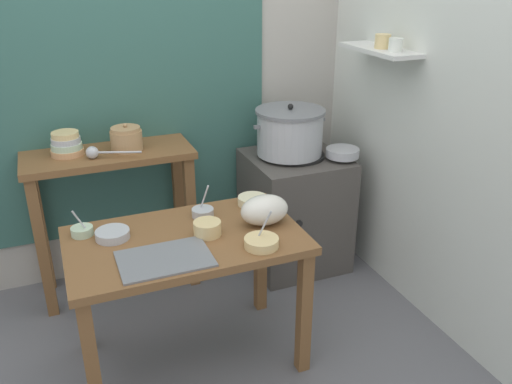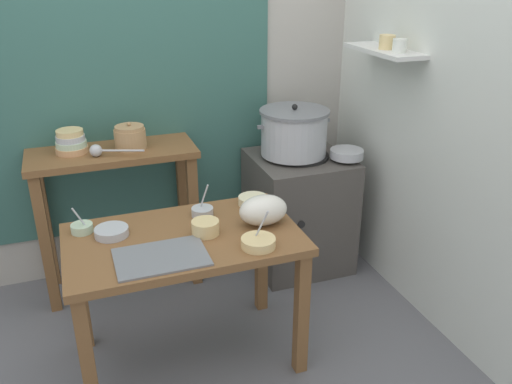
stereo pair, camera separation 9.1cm
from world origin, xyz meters
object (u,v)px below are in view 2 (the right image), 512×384
at_px(ladle, 98,151).
at_px(prep_bowl_3, 205,227).
at_px(plastic_bag, 263,210).
at_px(prep_bowl_2, 253,200).
at_px(stove_block, 298,210).
at_px(prep_bowl_1, 202,211).
at_px(prep_bowl_5, 82,228).
at_px(back_shelf_table, 116,185).
at_px(clay_pot, 130,137).
at_px(prep_table, 184,256).
at_px(wide_pan, 347,154).
at_px(bowl_stack_enamel, 71,142).
at_px(prep_bowl_0, 258,242).
at_px(steamer_pot, 294,132).
at_px(serving_tray, 161,257).
at_px(prep_bowl_4, 112,231).

distance_m(ladle, prep_bowl_3, 0.88).
relative_size(plastic_bag, prep_bowl_2, 1.56).
bearing_deg(prep_bowl_2, stove_block, 44.47).
bearing_deg(prep_bowl_1, ladle, 127.85).
relative_size(prep_bowl_3, prep_bowl_5, 0.95).
bearing_deg(prep_bowl_3, stove_block, 41.38).
height_order(back_shelf_table, prep_bowl_2, back_shelf_table).
bearing_deg(back_shelf_table, clay_pot, 0.00).
bearing_deg(prep_table, plastic_bag, -1.97).
xyz_separation_m(stove_block, clay_pot, (-1.03, 0.13, 0.58)).
bearing_deg(plastic_bag, prep_table, 178.03).
distance_m(clay_pot, wide_pan, 1.32).
height_order(stove_block, bowl_stack_enamel, bowl_stack_enamel).
height_order(plastic_bag, wide_pan, plastic_bag).
relative_size(prep_bowl_0, prep_bowl_3, 1.36).
distance_m(stove_block, prep_bowl_5, 1.50).
relative_size(steamer_pot, prep_bowl_5, 3.47).
xyz_separation_m(clay_pot, bowl_stack_enamel, (-0.33, 0.04, -0.00)).
bearing_deg(serving_tray, prep_bowl_2, 34.42).
distance_m(back_shelf_table, plastic_bag, 1.05).
xyz_separation_m(prep_table, serving_tray, (-0.14, -0.17, 0.12)).
bearing_deg(ladle, clay_pot, 23.48).
distance_m(back_shelf_table, prep_bowl_0, 1.17).
height_order(serving_tray, prep_bowl_2, prep_bowl_2).
xyz_separation_m(serving_tray, prep_bowl_3, (0.24, 0.15, 0.03)).
bearing_deg(prep_bowl_4, plastic_bag, -10.12).
xyz_separation_m(clay_pot, prep_bowl_3, (0.22, -0.85, -0.21)).
relative_size(bowl_stack_enamel, wide_pan, 0.88).
bearing_deg(wide_pan, back_shelf_table, 168.46).
bearing_deg(prep_bowl_0, prep_bowl_3, 133.88).
relative_size(plastic_bag, prep_bowl_0, 1.35).
bearing_deg(prep_bowl_5, prep_bowl_4, -33.33).
distance_m(plastic_bag, prep_bowl_4, 0.73).
height_order(stove_block, prep_bowl_4, stove_block).
bearing_deg(prep_bowl_3, steamer_pot, 43.60).
relative_size(prep_table, ladle, 3.76).
bearing_deg(steamer_pot, ladle, 178.67).
relative_size(steamer_pot, prep_bowl_2, 3.11).
distance_m(plastic_bag, prep_bowl_5, 0.87).
xyz_separation_m(prep_bowl_0, prep_bowl_1, (-0.16, 0.40, 0.00)).
distance_m(wide_pan, prep_bowl_4, 1.54).
bearing_deg(prep_bowl_0, back_shelf_table, 116.51).
relative_size(prep_bowl_2, prep_bowl_5, 1.12).
relative_size(prep_bowl_0, prep_bowl_1, 1.05).
distance_m(serving_tray, prep_bowl_0, 0.44).
bearing_deg(serving_tray, steamer_pot, 41.20).
xyz_separation_m(prep_bowl_2, prep_bowl_4, (-0.74, -0.10, -0.00)).
bearing_deg(wide_pan, plastic_bag, -143.89).
height_order(prep_table, prep_bowl_0, prep_bowl_0).
xyz_separation_m(bowl_stack_enamel, prep_bowl_2, (0.87, -0.65, -0.22)).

